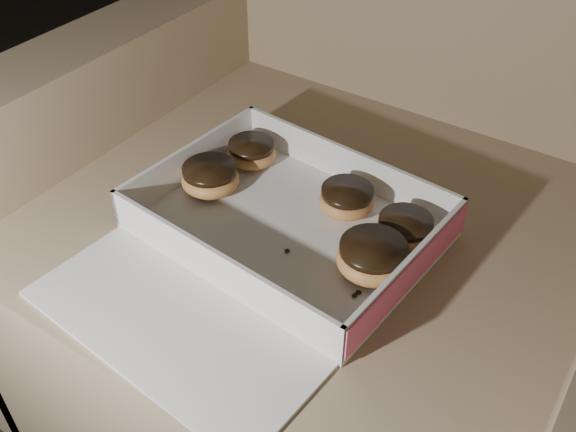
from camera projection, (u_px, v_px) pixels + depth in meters
The scene contains 10 objects.
armchair at pixel (347, 249), 1.05m from camera, with size 0.99×0.84×1.04m.
bakery_box at pixel (271, 241), 0.84m from camera, with size 0.41×0.47×0.06m.
donut_a at pixel (347, 199), 0.88m from camera, with size 0.08×0.08×0.04m.
donut_b at pixel (252, 152), 0.97m from camera, with size 0.07×0.07×0.04m.
donut_c at pixel (405, 230), 0.83m from camera, with size 0.08×0.08×0.04m.
donut_d at pixel (210, 178), 0.92m from camera, with size 0.08×0.08×0.04m.
donut_e at pixel (373, 258), 0.79m from camera, with size 0.09×0.09×0.05m.
crumb_a at pixel (287, 251), 0.83m from camera, with size 0.01×0.01×0.00m, color black.
crumb_b at pixel (355, 296), 0.77m from camera, with size 0.01×0.01×0.00m, color black.
crumb_c at pixel (358, 292), 0.77m from camera, with size 0.01×0.01×0.00m, color black.
Camera 1 is at (1.05, -0.44, 1.04)m, focal length 40.00 mm.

